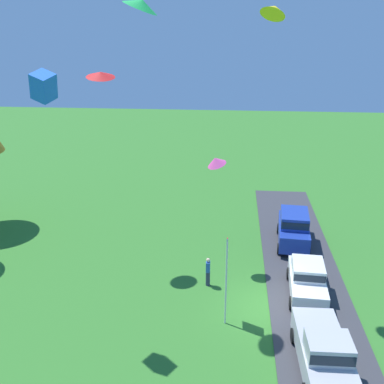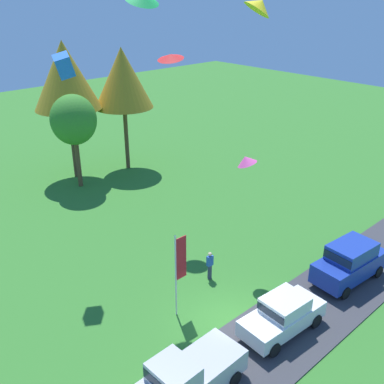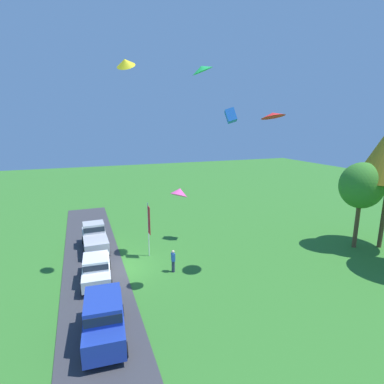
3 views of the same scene
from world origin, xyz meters
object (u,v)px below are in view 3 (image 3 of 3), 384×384
(flag_banner, at_px, (149,224))
(kite_box_mid_center, at_px, (231,116))
(person_on_lawn, at_px, (173,261))
(kite_delta_low_drifter, at_px, (202,69))
(kite_delta_near_flag, at_px, (125,63))
(car_pickup_mid_row, at_px, (95,237))
(kite_delta_high_right, at_px, (179,192))
(car_suv_far_end, at_px, (104,316))
(kite_delta_topmost, at_px, (273,115))
(car_sedan_near_entrance, at_px, (96,268))
(tree_far_left, at_px, (361,186))

(flag_banner, bearing_deg, kite_box_mid_center, 96.90)
(person_on_lawn, height_order, kite_delta_low_drifter, kite_delta_low_drifter)
(kite_delta_low_drifter, bearing_deg, kite_delta_near_flag, -76.43)
(person_on_lawn, xyz_separation_m, kite_box_mid_center, (-4.07, 6.57, 10.54))
(car_pickup_mid_row, distance_m, kite_delta_low_drifter, 16.41)
(kite_delta_low_drifter, relative_size, kite_delta_high_right, 1.45)
(flag_banner, xyz_separation_m, kite_delta_near_flag, (2.78, -1.73, 11.50))
(kite_delta_high_right, distance_m, kite_box_mid_center, 10.53)
(car_pickup_mid_row, height_order, car_suv_far_end, car_suv_far_end)
(car_suv_far_end, height_order, kite_delta_topmost, kite_delta_topmost)
(person_on_lawn, height_order, kite_delta_high_right, kite_delta_high_right)
(kite_delta_near_flag, xyz_separation_m, kite_box_mid_center, (-3.70, 9.34, -2.97))
(car_sedan_near_entrance, bearing_deg, flag_banner, 121.78)
(kite_delta_topmost, height_order, kite_box_mid_center, kite_box_mid_center)
(kite_delta_high_right, bearing_deg, kite_delta_near_flag, -137.00)
(car_suv_far_end, relative_size, kite_delta_near_flag, 4.08)
(car_pickup_mid_row, bearing_deg, person_on_lawn, 38.68)
(flag_banner, xyz_separation_m, kite_delta_low_drifter, (1.41, 3.94, 11.71))
(kite_delta_low_drifter, bearing_deg, tree_far_left, 77.62)
(tree_far_left, distance_m, flag_banner, 18.25)
(kite_delta_high_right, bearing_deg, kite_delta_low_drifter, 142.51)
(kite_delta_high_right, xyz_separation_m, kite_delta_topmost, (0.21, 6.38, 4.68))
(car_sedan_near_entrance, relative_size, kite_delta_low_drifter, 2.86)
(car_sedan_near_entrance, bearing_deg, kite_delta_low_drifter, 98.70)
(tree_far_left, bearing_deg, kite_delta_high_right, -86.20)
(car_sedan_near_entrance, distance_m, person_on_lawn, 5.39)
(car_suv_far_end, bearing_deg, flag_banner, 153.80)
(car_sedan_near_entrance, relative_size, tree_far_left, 0.59)
(car_pickup_mid_row, xyz_separation_m, car_sedan_near_entrance, (5.99, -0.21, -0.07))
(car_pickup_mid_row, relative_size, car_suv_far_end, 1.06)
(car_suv_far_end, relative_size, kite_delta_topmost, 2.99)
(kite_delta_topmost, bearing_deg, kite_delta_near_flag, -108.17)
(kite_delta_topmost, bearing_deg, tree_far_left, 97.27)
(tree_far_left, bearing_deg, flag_banner, -104.08)
(car_pickup_mid_row, xyz_separation_m, kite_delta_low_drifter, (4.72, 8.06, 13.50))
(flag_banner, xyz_separation_m, kite_delta_high_right, (5.50, 0.81, 3.71))
(kite_delta_topmost, bearing_deg, car_suv_far_end, -75.28)
(kite_delta_low_drifter, relative_size, kite_box_mid_center, 1.45)
(kite_box_mid_center, bearing_deg, car_pickup_mid_row, -101.49)
(kite_delta_topmost, bearing_deg, car_pickup_mid_row, -128.57)
(car_sedan_near_entrance, relative_size, flag_banner, 0.99)
(kite_delta_near_flag, bearing_deg, kite_box_mid_center, 111.63)
(kite_delta_low_drifter, bearing_deg, car_pickup_mid_row, -120.36)
(kite_delta_high_right, xyz_separation_m, kite_delta_near_flag, (-2.72, -2.54, 7.79))
(tree_far_left, relative_size, kite_delta_near_flag, 6.53)
(tree_far_left, xyz_separation_m, kite_delta_near_flag, (-1.61, -19.24, 8.82))
(car_suv_far_end, bearing_deg, car_pickup_mid_row, 179.16)
(person_on_lawn, relative_size, flag_banner, 0.37)
(kite_delta_high_right, bearing_deg, person_on_lawn, 174.20)
(car_pickup_mid_row, height_order, kite_delta_near_flag, kite_delta_near_flag)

